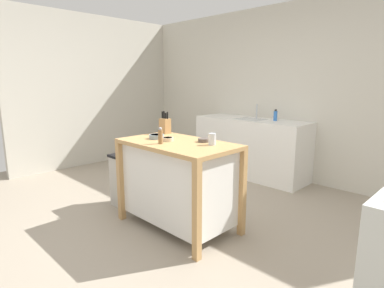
{
  "coord_description": "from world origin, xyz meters",
  "views": [
    {
      "loc": [
        2.41,
        -1.87,
        1.49
      ],
      "look_at": [
        0.18,
        0.38,
        0.84
      ],
      "focal_mm": 29.27,
      "sensor_mm": 36.0,
      "label": 1
    }
  ],
  "objects_px": {
    "bowl_ceramic_wide": "(157,136)",
    "pepper_grinder": "(160,136)",
    "kitchen_island": "(178,180)",
    "bowl_stoneware_deep": "(168,139)",
    "bottle_hand_soap": "(275,116)",
    "trash_bin": "(127,180)",
    "bowl_ceramic_small": "(204,140)",
    "drinking_cup": "(212,139)",
    "knife_block": "(165,125)",
    "sink_faucet": "(257,111)"
  },
  "relations": [
    {
      "from": "bowl_ceramic_wide",
      "to": "pepper_grinder",
      "type": "distance_m",
      "value": 0.28
    },
    {
      "from": "bowl_ceramic_wide",
      "to": "kitchen_island",
      "type": "bearing_deg",
      "value": 6.59
    },
    {
      "from": "bowl_stoneware_deep",
      "to": "bottle_hand_soap",
      "type": "relative_size",
      "value": 0.67
    },
    {
      "from": "kitchen_island",
      "to": "trash_bin",
      "type": "height_order",
      "value": "kitchen_island"
    },
    {
      "from": "bowl_stoneware_deep",
      "to": "trash_bin",
      "type": "distance_m",
      "value": 0.94
    },
    {
      "from": "kitchen_island",
      "to": "bowl_ceramic_wide",
      "type": "relative_size",
      "value": 7.68
    },
    {
      "from": "bottle_hand_soap",
      "to": "bowl_ceramic_wide",
      "type": "bearing_deg",
      "value": -93.93
    },
    {
      "from": "kitchen_island",
      "to": "trash_bin",
      "type": "xyz_separation_m",
      "value": [
        -0.84,
        -0.07,
        -0.18
      ]
    },
    {
      "from": "bowl_ceramic_small",
      "to": "drinking_cup",
      "type": "distance_m",
      "value": 0.17
    },
    {
      "from": "bowl_stoneware_deep",
      "to": "trash_bin",
      "type": "height_order",
      "value": "bowl_stoneware_deep"
    },
    {
      "from": "knife_block",
      "to": "trash_bin",
      "type": "distance_m",
      "value": 0.82
    },
    {
      "from": "knife_block",
      "to": "bowl_ceramic_small",
      "type": "distance_m",
      "value": 0.66
    },
    {
      "from": "bowl_stoneware_deep",
      "to": "bottle_hand_soap",
      "type": "xyz_separation_m",
      "value": [
        -0.04,
        2.12,
        0.06
      ]
    },
    {
      "from": "bowl_stoneware_deep",
      "to": "drinking_cup",
      "type": "xyz_separation_m",
      "value": [
        0.44,
        0.16,
        0.04
      ]
    },
    {
      "from": "knife_block",
      "to": "pepper_grinder",
      "type": "xyz_separation_m",
      "value": [
        0.43,
        -0.42,
        -0.02
      ]
    },
    {
      "from": "bowl_ceramic_small",
      "to": "drinking_cup",
      "type": "bearing_deg",
      "value": -19.02
    },
    {
      "from": "knife_block",
      "to": "bowl_ceramic_small",
      "type": "bearing_deg",
      "value": -5.29
    },
    {
      "from": "knife_block",
      "to": "bowl_stoneware_deep",
      "type": "height_order",
      "value": "knife_block"
    },
    {
      "from": "bowl_stoneware_deep",
      "to": "sink_faucet",
      "type": "bearing_deg",
      "value": 100.63
    },
    {
      "from": "bowl_stoneware_deep",
      "to": "sink_faucet",
      "type": "height_order",
      "value": "sink_faucet"
    },
    {
      "from": "pepper_grinder",
      "to": "sink_faucet",
      "type": "relative_size",
      "value": 0.73
    },
    {
      "from": "kitchen_island",
      "to": "bowl_ceramic_wide",
      "type": "distance_m",
      "value": 0.51
    },
    {
      "from": "knife_block",
      "to": "drinking_cup",
      "type": "distance_m",
      "value": 0.82
    },
    {
      "from": "kitchen_island",
      "to": "knife_block",
      "type": "xyz_separation_m",
      "value": [
        -0.48,
        0.24,
        0.48
      ]
    },
    {
      "from": "bowl_ceramic_small",
      "to": "pepper_grinder",
      "type": "xyz_separation_m",
      "value": [
        -0.23,
        -0.36,
        0.06
      ]
    },
    {
      "from": "bowl_ceramic_small",
      "to": "trash_bin",
      "type": "distance_m",
      "value": 1.2
    },
    {
      "from": "drinking_cup",
      "to": "trash_bin",
      "type": "relative_size",
      "value": 0.18
    },
    {
      "from": "sink_faucet",
      "to": "bowl_ceramic_wide",
      "type": "bearing_deg",
      "value": -83.97
    },
    {
      "from": "bowl_stoneware_deep",
      "to": "drinking_cup",
      "type": "bearing_deg",
      "value": 20.22
    },
    {
      "from": "sink_faucet",
      "to": "pepper_grinder",
      "type": "bearing_deg",
      "value": -78.69
    },
    {
      "from": "knife_block",
      "to": "bottle_hand_soap",
      "type": "distance_m",
      "value": 1.88
    },
    {
      "from": "bowl_stoneware_deep",
      "to": "bottle_hand_soap",
      "type": "bearing_deg",
      "value": 90.95
    },
    {
      "from": "drinking_cup",
      "to": "kitchen_island",
      "type": "bearing_deg",
      "value": -159.09
    },
    {
      "from": "trash_bin",
      "to": "kitchen_island",
      "type": "bearing_deg",
      "value": 4.45
    },
    {
      "from": "bowl_ceramic_small",
      "to": "pepper_grinder",
      "type": "bearing_deg",
      "value": -122.7
    },
    {
      "from": "bowl_ceramic_wide",
      "to": "sink_faucet",
      "type": "bearing_deg",
      "value": 96.03
    },
    {
      "from": "trash_bin",
      "to": "bottle_hand_soap",
      "type": "bearing_deg",
      "value": 72.1
    },
    {
      "from": "trash_bin",
      "to": "sink_faucet",
      "type": "height_order",
      "value": "sink_faucet"
    },
    {
      "from": "kitchen_island",
      "to": "pepper_grinder",
      "type": "distance_m",
      "value": 0.5
    },
    {
      "from": "knife_block",
      "to": "sink_faucet",
      "type": "distance_m",
      "value": 1.93
    },
    {
      "from": "bowl_stoneware_deep",
      "to": "pepper_grinder",
      "type": "height_order",
      "value": "pepper_grinder"
    },
    {
      "from": "bottle_hand_soap",
      "to": "trash_bin",
      "type": "bearing_deg",
      "value": -107.9
    },
    {
      "from": "knife_block",
      "to": "bowl_stoneware_deep",
      "type": "distance_m",
      "value": 0.47
    },
    {
      "from": "bowl_ceramic_small",
      "to": "sink_faucet",
      "type": "distance_m",
      "value": 2.11
    },
    {
      "from": "knife_block",
      "to": "bottle_hand_soap",
      "type": "bearing_deg",
      "value": 79.69
    },
    {
      "from": "bowl_ceramic_wide",
      "to": "trash_bin",
      "type": "bearing_deg",
      "value": -176.68
    },
    {
      "from": "bowl_ceramic_small",
      "to": "knife_block",
      "type": "bearing_deg",
      "value": 174.71
    },
    {
      "from": "drinking_cup",
      "to": "bottle_hand_soap",
      "type": "relative_size",
      "value": 0.65
    },
    {
      "from": "bowl_ceramic_wide",
      "to": "pepper_grinder",
      "type": "height_order",
      "value": "pepper_grinder"
    },
    {
      "from": "bowl_ceramic_wide",
      "to": "trash_bin",
      "type": "relative_size",
      "value": 0.25
    }
  ]
}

